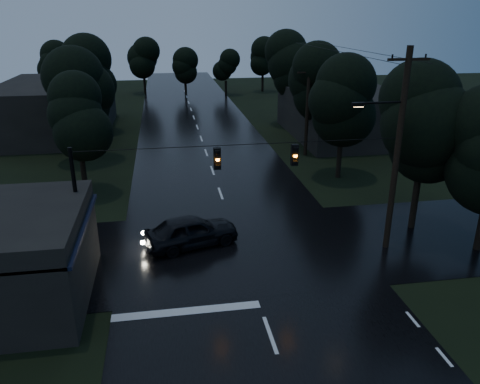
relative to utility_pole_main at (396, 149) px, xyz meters
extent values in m
cube|color=black|center=(-7.41, 19.00, -5.26)|extent=(12.00, 120.00, 0.02)
cube|color=black|center=(-7.41, 1.00, -5.26)|extent=(60.00, 9.00, 0.02)
cube|color=black|center=(-17.41, -2.00, -2.06)|extent=(6.00, 7.00, 0.12)
cube|color=black|center=(-14.41, -2.00, -2.06)|extent=(0.30, 7.00, 0.15)
cylinder|color=black|center=(-14.61, -5.00, -3.76)|extent=(0.10, 0.10, 3.00)
cylinder|color=black|center=(-14.61, 1.00, -3.76)|extent=(0.10, 0.10, 3.00)
cube|color=#FFCD66|center=(-14.46, -3.50, -2.76)|extent=(0.06, 1.60, 0.50)
cube|color=#FFCD66|center=(-14.46, -0.80, -2.76)|extent=(0.06, 1.20, 0.50)
cube|color=black|center=(6.59, 23.00, -3.06)|extent=(10.00, 14.00, 4.40)
cube|color=black|center=(-21.41, 29.00, -2.76)|extent=(10.00, 16.00, 5.00)
cylinder|color=black|center=(0.09, 0.00, -0.26)|extent=(0.30, 0.30, 10.00)
cube|color=black|center=(0.09, 0.00, 4.14)|extent=(2.00, 0.12, 0.12)
cylinder|color=black|center=(-1.01, 0.00, 2.24)|extent=(2.20, 0.10, 0.10)
cube|color=black|center=(-2.11, 0.00, 2.19)|extent=(0.60, 0.25, 0.18)
cube|color=#FFB266|center=(-2.11, 0.00, 2.09)|extent=(0.45, 0.18, 0.03)
cylinder|color=black|center=(0.89, 17.00, -1.51)|extent=(0.30, 0.30, 7.50)
cube|color=black|center=(0.89, 17.00, 1.64)|extent=(2.00, 0.12, 0.12)
cylinder|color=black|center=(-14.91, 0.00, -2.26)|extent=(0.18, 0.18, 6.00)
cylinder|color=black|center=(-7.41, 0.00, 0.54)|extent=(15.00, 0.03, 0.03)
cube|color=black|center=(-8.61, 0.00, -0.06)|extent=(0.32, 0.25, 1.00)
sphere|color=orange|center=(-8.61, -0.15, -0.06)|extent=(0.18, 0.18, 0.18)
cube|color=black|center=(-5.01, 0.00, -0.06)|extent=(0.32, 0.25, 1.00)
sphere|color=orange|center=(-5.01, -0.15, -0.06)|extent=(0.18, 0.18, 0.18)
cylinder|color=black|center=(2.59, 2.00, -3.86)|extent=(0.36, 0.36, 2.80)
sphere|color=black|center=(2.59, 2.00, -0.46)|extent=(4.48, 4.48, 4.48)
sphere|color=black|center=(2.59, 2.00, 0.74)|extent=(4.48, 4.48, 4.48)
sphere|color=black|center=(2.59, 2.00, 1.94)|extent=(4.48, 4.48, 4.48)
cylinder|color=black|center=(-16.41, 11.00, -4.03)|extent=(0.36, 0.36, 2.45)
sphere|color=black|center=(-16.41, 11.00, -1.06)|extent=(3.92, 3.92, 3.92)
sphere|color=black|center=(-16.41, 11.00, -0.01)|extent=(3.92, 3.92, 3.92)
sphere|color=black|center=(-16.41, 11.00, 1.04)|extent=(3.92, 3.92, 3.92)
cylinder|color=black|center=(-17.01, 19.00, -3.95)|extent=(0.36, 0.36, 2.62)
sphere|color=black|center=(-17.01, 19.00, -0.76)|extent=(4.20, 4.20, 4.20)
sphere|color=black|center=(-17.01, 19.00, 0.37)|extent=(4.20, 4.20, 4.20)
sphere|color=black|center=(-17.01, 19.00, 1.49)|extent=(4.20, 4.20, 4.20)
cylinder|color=black|center=(-17.61, 29.00, -3.86)|extent=(0.36, 0.36, 2.80)
sphere|color=black|center=(-17.61, 29.00, -0.46)|extent=(4.48, 4.48, 4.48)
sphere|color=black|center=(-17.61, 29.00, 0.74)|extent=(4.48, 4.48, 4.48)
sphere|color=black|center=(-17.61, 29.00, 1.94)|extent=(4.48, 4.48, 4.48)
cylinder|color=black|center=(1.59, 11.00, -3.95)|extent=(0.36, 0.36, 2.62)
sphere|color=black|center=(1.59, 11.00, -0.76)|extent=(4.20, 4.20, 4.20)
sphere|color=black|center=(1.59, 11.00, 0.37)|extent=(4.20, 4.20, 4.20)
sphere|color=black|center=(1.59, 11.00, 1.49)|extent=(4.20, 4.20, 4.20)
cylinder|color=black|center=(2.19, 19.00, -3.86)|extent=(0.36, 0.36, 2.80)
sphere|color=black|center=(2.19, 19.00, -0.46)|extent=(4.48, 4.48, 4.48)
sphere|color=black|center=(2.19, 19.00, 0.74)|extent=(4.48, 4.48, 4.48)
sphere|color=black|center=(2.19, 19.00, 1.94)|extent=(4.48, 4.48, 4.48)
cylinder|color=black|center=(2.79, 29.00, -3.77)|extent=(0.36, 0.36, 2.97)
sphere|color=black|center=(2.79, 29.00, -0.16)|extent=(4.76, 4.76, 4.76)
sphere|color=black|center=(2.79, 29.00, 1.12)|extent=(4.76, 4.76, 4.76)
sphere|color=black|center=(2.79, 29.00, 2.39)|extent=(4.76, 4.76, 4.76)
imported|color=black|center=(-9.82, 1.80, -4.43)|extent=(5.20, 3.26, 1.65)
camera|label=1|loc=(-10.89, -20.11, 6.03)|focal=35.00mm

